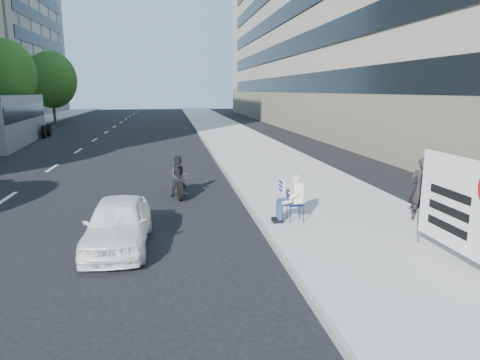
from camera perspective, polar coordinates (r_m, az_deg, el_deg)
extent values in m
plane|color=black|center=(8.15, -2.26, -14.62)|extent=(160.00, 160.00, 0.00)
cube|color=#ADA9A2|center=(27.91, 0.90, 4.54)|extent=(5.00, 120.00, 0.15)
cube|color=#A49D8E|center=(43.59, 16.06, 19.83)|extent=(14.00, 70.00, 20.00)
cylinder|color=#382616|center=(39.46, -28.44, 7.34)|extent=(0.30, 0.30, 2.97)
ellipsoid|color=#234C14|center=(39.42, -28.94, 12.26)|extent=(4.80, 4.80, 5.52)
cylinder|color=#382616|center=(52.88, -23.52, 8.38)|extent=(0.30, 0.30, 2.62)
ellipsoid|color=#234C14|center=(52.84, -23.84, 12.13)|extent=(5.40, 5.40, 6.21)
cylinder|color=navy|center=(11.50, 6.74, -4.68)|extent=(0.02, 0.02, 0.45)
cylinder|color=navy|center=(11.60, 8.46, -4.58)|extent=(0.02, 0.02, 0.45)
cylinder|color=navy|center=(11.83, 6.26, -4.20)|extent=(0.02, 0.02, 0.45)
cylinder|color=navy|center=(11.93, 7.94, -4.11)|extent=(0.02, 0.02, 0.45)
cube|color=navy|center=(11.65, 7.38, -3.26)|extent=(0.40, 0.40, 0.03)
cube|color=navy|center=(11.78, 7.14, -2.15)|extent=(0.40, 0.02, 0.40)
cylinder|color=navy|center=(11.48, 6.48, -3.03)|extent=(0.44, 0.17, 0.17)
cylinder|color=navy|center=(11.48, 5.39, -4.19)|extent=(0.14, 0.14, 0.46)
cube|color=black|center=(11.54, 5.08, -5.49)|extent=(0.26, 0.11, 0.10)
cylinder|color=navy|center=(11.66, 6.21, -2.78)|extent=(0.44, 0.17, 0.17)
cylinder|color=navy|center=(11.67, 5.14, -3.92)|extent=(0.14, 0.14, 0.46)
cube|color=black|center=(11.73, 4.84, -5.20)|extent=(0.26, 0.11, 0.10)
cube|color=beige|center=(11.57, 7.52, -1.60)|extent=(0.26, 0.42, 0.56)
sphere|color=tan|center=(11.49, 7.57, 0.19)|extent=(0.23, 0.23, 0.23)
ellipsoid|color=gray|center=(11.49, 7.67, 0.34)|extent=(0.22, 0.24, 0.19)
ellipsoid|color=gray|center=(11.48, 7.18, -0.16)|extent=(0.10, 0.14, 0.13)
cylinder|color=beige|center=(11.32, 7.28, -2.05)|extent=(0.30, 0.10, 0.25)
cylinder|color=tan|center=(11.31, 6.28, -2.98)|extent=(0.29, 0.09, 0.14)
cylinder|color=beige|center=(11.79, 6.84, -1.23)|extent=(0.26, 0.20, 0.32)
cylinder|color=tan|center=(11.91, 6.04, -1.57)|extent=(0.30, 0.21, 0.18)
cube|color=white|center=(12.00, 5.54, -0.82)|extent=(0.03, 0.55, 0.40)
imported|color=black|center=(12.58, 23.03, -1.13)|extent=(0.75, 0.66, 1.73)
cylinder|color=#4C4C4C|center=(10.67, 23.15, -2.03)|extent=(0.06, 0.06, 2.20)
cube|color=white|center=(9.43, 27.94, -3.26)|extent=(0.04, 3.00, 1.90)
cube|color=black|center=(9.77, 26.16, -1.69)|extent=(0.01, 1.30, 0.18)
cube|color=black|center=(9.85, 25.98, -3.67)|extent=(0.01, 1.30, 0.18)
cube|color=black|center=(9.95, 25.80, -5.62)|extent=(0.01, 1.30, 0.18)
imported|color=white|center=(10.44, -15.95, -5.57)|extent=(1.46, 3.49, 1.18)
cylinder|color=black|center=(14.45, -7.99, -1.51)|extent=(0.21, 0.65, 0.64)
cylinder|color=black|center=(15.82, -8.11, -0.35)|extent=(0.21, 0.65, 0.64)
cube|color=black|center=(15.09, -8.08, -0.05)|extent=(0.41, 1.22, 0.35)
imported|color=black|center=(14.95, -8.08, 0.48)|extent=(0.76, 0.63, 1.42)
cube|color=slate|center=(33.51, -28.52, 7.05)|extent=(3.55, 12.17, 3.30)
cube|color=black|center=(33.09, -26.52, 8.16)|extent=(1.08, 11.46, 1.00)
cylinder|color=black|center=(28.97, -28.82, 4.19)|extent=(0.34, 1.02, 1.00)
cylinder|color=black|center=(30.85, -27.60, 4.69)|extent=(0.34, 1.02, 1.00)
cylinder|color=black|center=(37.30, -28.43, 5.63)|extent=(0.34, 1.02, 1.00)
cylinder|color=black|center=(36.56, -24.71, 5.87)|extent=(0.34, 1.02, 1.00)
cylinder|color=black|center=(38.72, -27.72, 5.87)|extent=(0.34, 1.02, 1.00)
cylinder|color=black|center=(38.01, -24.13, 6.11)|extent=(0.34, 1.02, 1.00)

